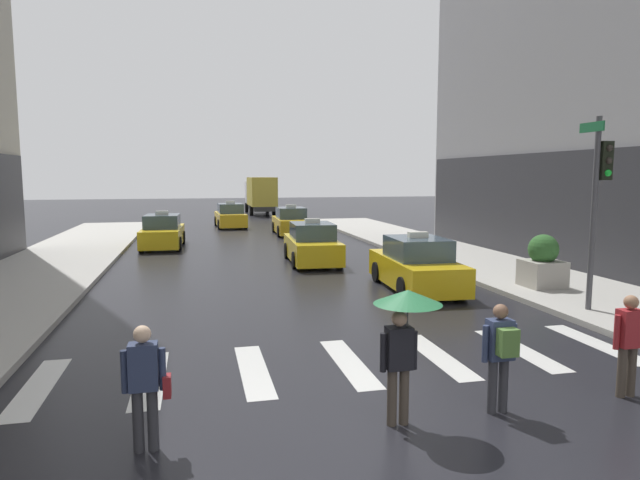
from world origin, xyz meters
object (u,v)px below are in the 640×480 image
pedestrian_with_handbag (145,381)px  planter_near_corner (543,263)px  taxi_lead (416,266)px  taxi_second (312,245)px  taxi_third (163,233)px  box_truck (260,194)px  pedestrian_plain_coat (629,339)px  taxi_fourth (291,222)px  taxi_fifth (230,217)px  traffic_light_pole (599,186)px  pedestrian_with_umbrella (404,320)px  pedestrian_with_backpack (500,350)px

pedestrian_with_handbag → planter_near_corner: planter_near_corner is taller
taxi_lead → taxi_second: size_ratio=1.00×
taxi_third → box_truck: box_truck is taller
pedestrian_with_handbag → taxi_second: bearing=70.1°
pedestrian_plain_coat → taxi_lead: bearing=90.1°
taxi_fourth → box_truck: 17.60m
taxi_fifth → pedestrian_with_handbag: 30.84m
traffic_light_pole → taxi_fourth: bearing=101.5°
pedestrian_plain_coat → pedestrian_with_handbag: bearing=-179.1°
pedestrian_with_umbrella → planter_near_corner: bearing=45.3°
taxi_fourth → box_truck: bearing=89.2°
planter_near_corner → taxi_fourth: bearing=104.7°
pedestrian_with_umbrella → taxi_fourth: bearing=83.8°
box_truck → taxi_fourth: bearing=-90.8°
taxi_third → pedestrian_with_umbrella: 21.19m
pedestrian_with_backpack → pedestrian_with_handbag: bearing=-180.0°
taxi_lead → taxi_fifth: 22.46m
box_truck → pedestrian_with_umbrella: box_truck is taller
pedestrian_plain_coat → box_truck: bearing=91.1°
box_truck → pedestrian_with_umbrella: size_ratio=3.89×
planter_near_corner → taxi_third: bearing=131.8°
taxi_second → taxi_third: bearing=134.5°
taxi_lead → pedestrian_with_backpack: 8.96m
taxi_second → taxi_fourth: bearing=84.7°
taxi_fourth → pedestrian_with_backpack: bearing=-92.8°
taxi_fourth → taxi_fifth: (-3.24, 5.43, 0.00)m
taxi_fifth → planter_near_corner: 24.51m
taxi_fifth → planter_near_corner: bearing=-71.2°
taxi_lead → pedestrian_with_handbag: bearing=-130.2°
pedestrian_with_backpack → planter_near_corner: 9.55m
taxi_lead → taxi_third: (-8.21, 12.06, 0.00)m
traffic_light_pole → taxi_third: 19.76m
traffic_light_pole → taxi_lead: size_ratio=1.04×
taxi_third → taxi_fifth: size_ratio=1.00×
taxi_third → pedestrian_with_backpack: 21.53m
taxi_fourth → pedestrian_with_umbrella: 25.43m
traffic_light_pole → pedestrian_with_handbag: size_ratio=2.91×
taxi_second → pedestrian_with_umbrella: pedestrian_with_umbrella is taller
pedestrian_with_umbrella → pedestrian_with_handbag: 3.53m
taxi_lead → taxi_fourth: size_ratio=1.01×
pedestrian_with_backpack → box_truck: bearing=88.0°
taxi_lead → box_truck: bearing=91.4°
taxi_third → taxi_fifth: bearing=68.6°
taxi_third → taxi_lead: bearing=-55.8°
taxi_fifth → pedestrian_with_umbrella: pedestrian_with_umbrella is taller
pedestrian_with_handbag → planter_near_corner: 13.24m
pedestrian_with_umbrella → pedestrian_plain_coat: pedestrian_with_umbrella is taller
taxi_lead → pedestrian_plain_coat: bearing=-89.9°
taxi_third → pedestrian_with_handbag: 20.73m
pedestrian_with_backpack → taxi_third: bearing=105.9°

